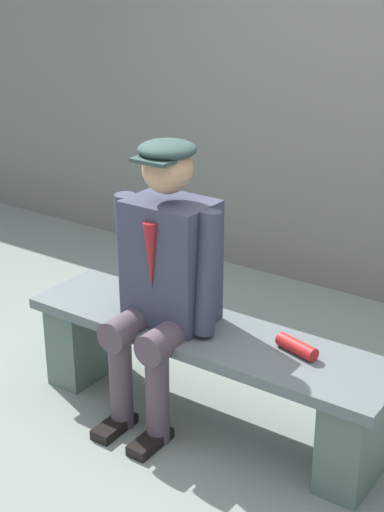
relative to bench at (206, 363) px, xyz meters
The scene contains 5 objects.
ground_plane 0.32m from the bench, ahead, with size 30.00×30.00×0.00m, color slate.
bench is the anchor object (origin of this frame).
seated_man 0.49m from the bench, 16.01° to the left, with size 0.56×0.59×1.36m.
rolled_magazine 0.50m from the bench, behind, with size 0.06×0.06×0.20m, color #B21E1E.
stadium_wall 2.03m from the bench, 90.00° to the right, with size 12.00×0.24×2.26m, color #61635E.
Camera 1 is at (-1.74, 2.62, 2.15)m, focal length 53.75 mm.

